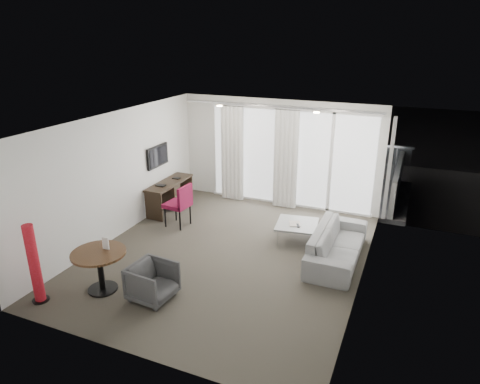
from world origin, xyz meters
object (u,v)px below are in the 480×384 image
at_px(tub_armchair, 153,282).
at_px(desk_chair, 177,205).
at_px(round_table, 101,271).
at_px(sofa, 337,244).
at_px(desk, 170,196).
at_px(rattan_chair_a, 303,181).
at_px(rattan_chair_b, 355,172).
at_px(red_lamp, 34,264).
at_px(coffee_table, 297,232).

bearing_deg(tub_armchair, desk_chair, 27.51).
distance_m(round_table, sofa, 4.27).
bearing_deg(round_table, desk_chair, 93.38).
xyz_separation_m(desk, rattan_chair_a, (2.73, 2.15, 0.06)).
height_order(tub_armchair, sofa, sofa).
xyz_separation_m(desk_chair, rattan_chair_b, (3.20, 4.22, -0.08)).
distance_m(sofa, rattan_chair_a, 3.38).
bearing_deg(red_lamp, desk_chair, 80.67).
height_order(desk_chair, tub_armchair, desk_chair).
relative_size(red_lamp, rattan_chair_b, 1.66).
height_order(desk_chair, rattan_chair_b, desk_chair).
height_order(sofa, rattan_chair_a, rattan_chair_a).
xyz_separation_m(coffee_table, rattan_chair_a, (-0.56, 2.55, 0.23)).
relative_size(desk, sofa, 0.71).
distance_m(desk_chair, rattan_chair_b, 5.30).
relative_size(desk, rattan_chair_a, 1.80).
xyz_separation_m(coffee_table, sofa, (0.92, -0.48, 0.12)).
relative_size(desk_chair, tub_armchair, 1.44).
bearing_deg(round_table, rattan_chair_b, 66.39).
bearing_deg(rattan_chair_b, tub_armchair, -98.27).
height_order(red_lamp, rattan_chair_b, red_lamp).
bearing_deg(red_lamp, coffee_table, 49.23).
distance_m(round_table, tub_armchair, 0.94).
height_order(coffee_table, rattan_chair_a, rattan_chair_a).
bearing_deg(rattan_chair_a, desk, -136.99).
bearing_deg(desk, rattan_chair_b, 42.20).
xyz_separation_m(red_lamp, rattan_chair_b, (3.76, 7.59, -0.26)).
bearing_deg(round_table, desk, 103.14).
xyz_separation_m(red_lamp, coffee_table, (3.19, 3.70, -0.48)).
distance_m(desk_chair, coffee_table, 2.68).
height_order(sofa, rattan_chair_b, rattan_chair_b).
bearing_deg(sofa, desk_chair, 87.59).
xyz_separation_m(desk, sofa, (4.21, -0.88, -0.04)).
distance_m(tub_armchair, rattan_chair_a, 5.58).
bearing_deg(tub_armchair, desk, 32.31).
relative_size(coffee_table, sofa, 0.39).
relative_size(desk_chair, rattan_chair_b, 1.20).
bearing_deg(sofa, rattan_chair_b, 4.72).
relative_size(desk_chair, coffee_table, 1.18).
relative_size(desk, round_table, 1.70).
bearing_deg(sofa, tub_armchair, 134.82).
bearing_deg(sofa, round_table, 127.20).
bearing_deg(rattan_chair_b, red_lamp, -107.40).
relative_size(tub_armchair, sofa, 0.32).
height_order(desk_chair, round_table, desk_chair).
bearing_deg(desk, sofa, -11.84).
xyz_separation_m(tub_armchair, rattan_chair_a, (0.99, 5.50, 0.11)).
height_order(tub_armchair, rattan_chair_b, rattan_chair_b).
distance_m(desk_chair, sofa, 3.57).
bearing_deg(round_table, red_lamp, -138.16).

